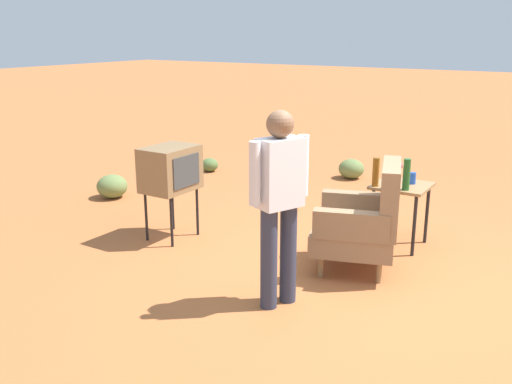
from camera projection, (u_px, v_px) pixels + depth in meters
name	position (u px, v px, depth m)	size (l,w,h in m)	color
ground_plane	(361.00, 281.00, 5.27)	(60.00, 60.00, 0.00)	#AD6033
armchair	(365.00, 221.00, 5.40)	(0.97, 0.98, 1.06)	#937047
side_table	(401.00, 194.00, 6.02)	(0.56, 0.56, 0.67)	black
tv_on_stand	(170.00, 169.00, 6.18)	(0.60, 0.46, 1.03)	black
person_standing	(279.00, 197.00, 4.59)	(0.53, 0.34, 1.64)	#2D3347
soda_can_red	(395.00, 176.00, 6.10)	(0.07, 0.07, 0.12)	red
bottle_wine_green	(407.00, 175.00, 5.74)	(0.07, 0.07, 0.32)	#1E5623
bottle_tall_amber	(376.00, 172.00, 5.89)	(0.07, 0.07, 0.30)	brown
soda_can_blue	(413.00, 178.00, 6.00)	(0.07, 0.07, 0.12)	blue
flower_vase	(397.00, 174.00, 5.81)	(0.15, 0.10, 0.27)	silver
shrub_near	(210.00, 165.00, 9.36)	(0.28, 0.28, 0.22)	#516B38
shrub_mid	(112.00, 186.00, 7.88)	(0.42, 0.42, 0.32)	olive
shrub_lone	(351.00, 169.00, 8.91)	(0.39, 0.39, 0.30)	olive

